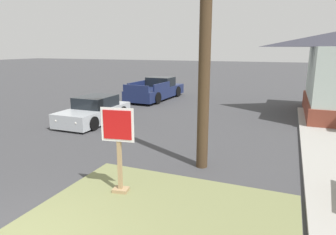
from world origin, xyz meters
name	(u,v)px	position (x,y,z in m)	size (l,w,h in m)	color
grass_corner_patch	(149,233)	(1.95, 1.59, 0.04)	(5.42, 5.27, 0.08)	olive
stop_sign	(119,151)	(0.59, 2.79, 1.13)	(0.80, 0.34, 2.09)	#A3845B
manhole_cover	(90,201)	(0.09, 2.25, 0.01)	(0.70, 0.70, 0.02)	black
parked_sedan_silver	(95,111)	(-4.38, 8.69, 0.54)	(1.88, 4.05, 1.25)	#ADB2B7
pickup_truck_navy	(156,90)	(-4.42, 15.98, 0.62)	(2.31, 5.59, 1.48)	#19234C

